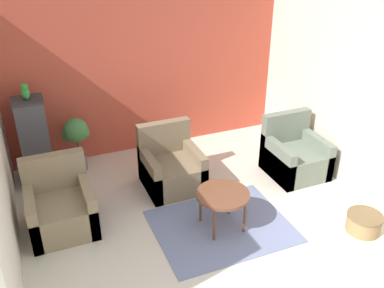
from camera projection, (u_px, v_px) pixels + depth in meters
The scene contains 11 objects.
wall_back_accent at pixel (147, 72), 6.94m from camera, with size 4.69×0.06×2.65m.
wall_right at pixel (340, 91), 6.17m from camera, with size 0.06×3.74×2.65m.
area_rug at pixel (222, 226), 5.53m from camera, with size 1.71×1.37×0.01m.
coffee_table at pixel (223, 197), 5.32m from camera, with size 0.68×0.68×0.52m.
armchair_left at pixel (61, 208), 5.40m from camera, with size 0.80×0.82×0.91m.
armchair_right at pixel (294, 156), 6.59m from camera, with size 0.80×0.82×0.91m.
armchair_middle at pixel (171, 168), 6.27m from camera, with size 0.80×0.82×0.91m.
birdcage at pixel (35, 143), 6.28m from camera, with size 0.56×0.56×1.30m.
parrot at pixel (25, 92), 5.91m from camera, with size 0.11×0.21×0.25m.
potted_plant at pixel (76, 136), 6.54m from camera, with size 0.41×0.38×0.87m.
wicker_basket at pixel (364, 222), 5.40m from camera, with size 0.45×0.45×0.24m.
Camera 1 is at (-1.89, -2.69, 3.52)m, focal length 40.00 mm.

